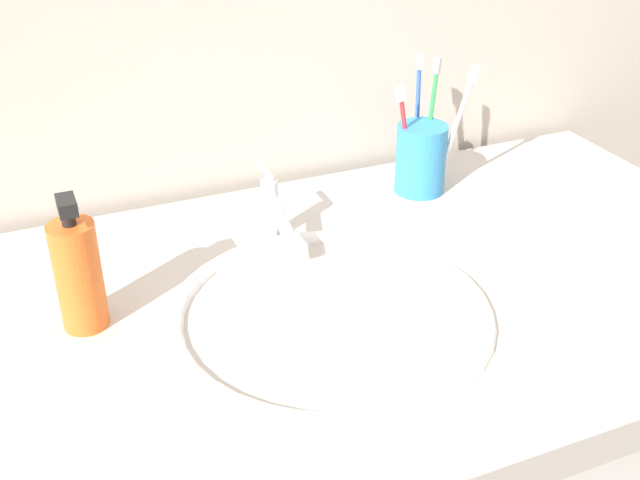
{
  "coord_description": "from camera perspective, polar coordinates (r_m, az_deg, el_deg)",
  "views": [
    {
      "loc": [
        -0.33,
        -0.75,
        1.4
      ],
      "look_at": [
        -0.01,
        -0.01,
        0.94
      ],
      "focal_mm": 44.11,
      "sensor_mm": 36.0,
      "label": 1
    }
  ],
  "objects": [
    {
      "name": "toothbrush_red",
      "position": [
        1.21,
        6.19,
        7.84
      ],
      "size": [
        0.04,
        0.01,
        0.17
      ],
      "color": "red",
      "rests_on": "toothbrush_cup"
    },
    {
      "name": "sink_basin",
      "position": [
        0.98,
        0.7,
        -7.12
      ],
      "size": [
        0.4,
        0.4,
        0.1
      ],
      "color": "white",
      "rests_on": "vanity_counter"
    },
    {
      "name": "toothbrush_white",
      "position": [
        1.22,
        9.93,
        8.44
      ],
      "size": [
        0.06,
        0.03,
        0.2
      ],
      "color": "white",
      "rests_on": "toothbrush_cup"
    },
    {
      "name": "faucet",
      "position": [
        1.08,
        -3.33,
        1.99
      ],
      "size": [
        0.02,
        0.14,
        0.1
      ],
      "color": "silver",
      "rests_on": "sink_basin"
    },
    {
      "name": "toothbrush_cup",
      "position": [
        1.24,
        7.32,
        5.87
      ],
      "size": [
        0.08,
        0.08,
        0.11
      ],
      "primitive_type": "cylinder",
      "color": "#338CCC",
      "rests_on": "vanity_counter"
    },
    {
      "name": "toothbrush_green",
      "position": [
        1.25,
        8.05,
        9.01
      ],
      "size": [
        0.04,
        0.04,
        0.2
      ],
      "color": "green",
      "rests_on": "toothbrush_cup"
    },
    {
      "name": "soap_dispenser",
      "position": [
        0.94,
        -17.13,
        -2.34
      ],
      "size": [
        0.05,
        0.06,
        0.17
      ],
      "color": "orange",
      "rests_on": "vanity_counter"
    },
    {
      "name": "toothbrush_blue",
      "position": [
        1.26,
        7.08,
        9.31
      ],
      "size": [
        0.03,
        0.05,
        0.2
      ],
      "color": "blue",
      "rests_on": "toothbrush_cup"
    }
  ]
}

